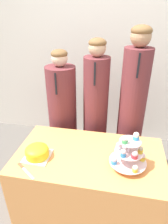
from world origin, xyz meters
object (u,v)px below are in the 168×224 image
object	(u,v)px
student_0	(63,118)
student_1	(95,116)
round_cake	(37,152)
cake_knife	(23,168)
student_2	(131,114)
cupcake_stand	(129,152)

from	to	relation	value
student_0	student_1	world-z (taller)	student_1
round_cake	cake_knife	xyz separation A→B (m)	(-0.05, -0.15, -0.05)
student_2	cake_knife	bearing A→B (deg)	-133.47
cupcake_stand	student_2	world-z (taller)	student_2
cake_knife	student_0	size ratio (longest dim) A/B	0.13
student_0	student_1	xyz separation A→B (m)	(0.37, -0.00, 0.07)
cupcake_stand	student_0	bearing A→B (deg)	136.69
student_1	round_cake	bearing A→B (deg)	-118.22
cupcake_stand	student_2	distance (m)	0.68
cupcake_stand	student_1	xyz separation A→B (m)	(-0.35, 0.68, -0.09)
cake_knife	cupcake_stand	distance (m)	0.82
round_cake	student_2	xyz separation A→B (m)	(0.76, 0.71, 0.06)
student_0	round_cake	bearing A→B (deg)	-90.61
round_cake	student_2	size ratio (longest dim) A/B	0.12
cake_knife	cupcake_stand	bearing A→B (deg)	48.33
cupcake_stand	student_1	distance (m)	0.77
cake_knife	cupcake_stand	xyz separation A→B (m)	(0.78, 0.18, 0.13)
round_cake	student_2	bearing A→B (deg)	43.04
round_cake	cake_knife	distance (m)	0.17
student_0	student_1	bearing A→B (deg)	-0.00
cupcake_stand	student_0	distance (m)	1.00
cupcake_stand	student_1	size ratio (longest dim) A/B	0.19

